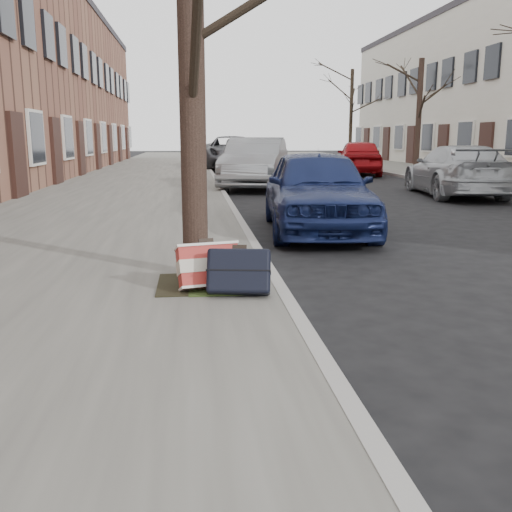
{
  "coord_description": "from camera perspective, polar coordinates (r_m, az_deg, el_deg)",
  "views": [
    {
      "loc": [
        -2.08,
        -4.2,
        1.53
      ],
      "look_at": [
        -1.51,
        0.8,
        0.47
      ],
      "focal_mm": 40.0,
      "sensor_mm": 36.0,
      "label": 1
    }
  ],
  "objects": [
    {
      "name": "car_far_back",
      "position": [
        23.73,
        10.26,
        9.7
      ],
      "size": [
        2.58,
        4.47,
        1.43
      ],
      "primitive_type": "imported",
      "rotation": [
        0.0,
        0.0,
        2.92
      ],
      "color": "maroon",
      "rests_on": "ground"
    },
    {
      "name": "tree_far_b",
      "position": [
        24.82,
        15.96,
        13.33
      ],
      "size": [
        0.22,
        0.22,
        4.49
      ],
      "primitive_type": "cylinder",
      "color": "black",
      "rests_on": "far_sidewalk"
    },
    {
      "name": "car_near_front",
      "position": [
        9.39,
        6.11,
        6.58
      ],
      "size": [
        1.94,
        4.11,
        1.36
      ],
      "primitive_type": "imported",
      "rotation": [
        0.0,
        0.0,
        -0.09
      ],
      "color": "#141E49",
      "rests_on": "ground"
    },
    {
      "name": "ground",
      "position": [
        4.93,
        19.0,
        -6.91
      ],
      "size": [
        120.0,
        120.0,
        0.0
      ],
      "primitive_type": "plane",
      "color": "black",
      "rests_on": "ground"
    },
    {
      "name": "suitcase_navy",
      "position": [
        5.14,
        -1.72,
        -1.51
      ],
      "size": [
        0.62,
        0.42,
        0.45
      ],
      "primitive_type": "cube",
      "rotation": [
        -0.42,
        0.0,
        -0.16
      ],
      "color": "black",
      "rests_on": "near_sidewalk"
    },
    {
      "name": "suitcase_red",
      "position": [
        5.35,
        -4.75,
        -1.04
      ],
      "size": [
        0.63,
        0.44,
        0.44
      ],
      "primitive_type": "cube",
      "rotation": [
        -0.42,
        0.0,
        0.24
      ],
      "color": "maroon",
      "rests_on": "near_sidewalk"
    },
    {
      "name": "tree_far_c",
      "position": [
        34.42,
        9.48,
        13.66
      ],
      "size": [
        0.2,
        0.2,
        5.19
      ],
      "primitive_type": "cylinder",
      "color": "black",
      "rests_on": "far_sidewalk"
    },
    {
      "name": "car_near_back",
      "position": [
        27.62,
        -2.46,
        10.28
      ],
      "size": [
        2.65,
        5.65,
        1.56
      ],
      "primitive_type": "imported",
      "rotation": [
        0.0,
        0.0,
        -0.01
      ],
      "color": "#3C3D41",
      "rests_on": "ground"
    },
    {
      "name": "car_near_mid",
      "position": [
        17.39,
        -0.05,
        9.3
      ],
      "size": [
        2.65,
        4.84,
        1.51
      ],
      "primitive_type": "imported",
      "rotation": [
        0.0,
        0.0,
        -0.24
      ],
      "color": "#96999D",
      "rests_on": "ground"
    },
    {
      "name": "dirt_patch",
      "position": [
        5.58,
        -5.45,
        -2.77
      ],
      "size": [
        0.85,
        0.85,
        0.02
      ],
      "primitive_type": "cube",
      "color": "black",
      "rests_on": "near_sidewalk"
    },
    {
      "name": "far_sidewalk",
      "position": [
        21.64,
        20.91,
        7.18
      ],
      "size": [
        4.0,
        70.0,
        0.12
      ],
      "primitive_type": "cube",
      "color": "slate",
      "rests_on": "ground"
    },
    {
      "name": "car_far_front",
      "position": [
        15.91,
        19.39,
        8.05
      ],
      "size": [
        2.44,
        4.75,
        1.32
      ],
      "primitive_type": "imported",
      "rotation": [
        0.0,
        0.0,
        3.01
      ],
      "color": "#9FA2A6",
      "rests_on": "ground"
    },
    {
      "name": "near_sidewalk",
      "position": [
        19.32,
        -11.32,
        7.26
      ],
      "size": [
        5.0,
        70.0,
        0.12
      ],
      "primitive_type": "cube",
      "color": "slate",
      "rests_on": "ground"
    }
  ]
}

